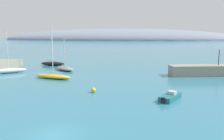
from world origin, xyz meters
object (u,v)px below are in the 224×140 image
(harbor_lamp_post, at_px, (219,54))
(sailboat_grey_mid_mooring, at_px, (65,68))
(sailboat_yellow_end_of_line, at_px, (53,76))
(motorboat_teal_foreground, at_px, (170,97))
(sailboat_white_outer_mooring, at_px, (9,70))
(mooring_buoy_yellow, at_px, (93,90))
(sailboat_black_near_shore, at_px, (53,63))

(harbor_lamp_post, bearing_deg, sailboat_grey_mid_mooring, 175.71)
(sailboat_yellow_end_of_line, distance_m, motorboat_teal_foreground, 24.69)
(sailboat_grey_mid_mooring, bearing_deg, sailboat_white_outer_mooring, 62.69)
(sailboat_grey_mid_mooring, xyz_separation_m, mooring_buoy_yellow, (10.52, -19.65, -0.15))
(sailboat_grey_mid_mooring, bearing_deg, motorboat_teal_foreground, 175.12)
(harbor_lamp_post, bearing_deg, motorboat_teal_foreground, -122.61)
(sailboat_yellow_end_of_line, relative_size, motorboat_teal_foreground, 2.23)
(sailboat_white_outer_mooring, bearing_deg, harbor_lamp_post, -33.09)
(sailboat_grey_mid_mooring, distance_m, motorboat_teal_foreground, 31.29)
(sailboat_black_near_shore, xyz_separation_m, sailboat_white_outer_mooring, (-5.80, -12.48, -0.03))
(motorboat_teal_foreground, height_order, mooring_buoy_yellow, motorboat_teal_foreground)
(sailboat_yellow_end_of_line, relative_size, mooring_buoy_yellow, 13.37)
(sailboat_white_outer_mooring, distance_m, sailboat_yellow_end_of_line, 13.23)
(sailboat_black_near_shore, xyz_separation_m, mooring_buoy_yellow, (16.31, -27.54, -0.26))
(sailboat_white_outer_mooring, height_order, sailboat_yellow_end_of_line, sailboat_yellow_end_of_line)
(sailboat_grey_mid_mooring, bearing_deg, harbor_lamp_post, -143.21)
(sailboat_white_outer_mooring, xyz_separation_m, sailboat_yellow_end_of_line, (12.19, -5.14, -0.09))
(sailboat_black_near_shore, distance_m, harbor_lamp_post, 41.79)
(sailboat_black_near_shore, xyz_separation_m, harbor_lamp_post, (40.27, -10.48, 3.82))
(sailboat_black_near_shore, height_order, sailboat_yellow_end_of_line, sailboat_black_near_shore)
(mooring_buoy_yellow, bearing_deg, sailboat_black_near_shore, 120.64)
(sailboat_white_outer_mooring, relative_size, mooring_buoy_yellow, 13.16)
(sailboat_grey_mid_mooring, distance_m, sailboat_white_outer_mooring, 12.46)
(sailboat_grey_mid_mooring, xyz_separation_m, sailboat_yellow_end_of_line, (0.61, -9.73, -0.00))
(sailboat_grey_mid_mooring, height_order, mooring_buoy_yellow, sailboat_grey_mid_mooring)
(sailboat_white_outer_mooring, xyz_separation_m, motorboat_teal_foreground, (33.33, -17.91, -0.21))
(sailboat_black_near_shore, bearing_deg, mooring_buoy_yellow, -50.81)
(sailboat_black_near_shore, bearing_deg, motorboat_teal_foreground, -39.27)
(harbor_lamp_post, bearing_deg, mooring_buoy_yellow, -144.54)
(motorboat_teal_foreground, height_order, harbor_lamp_post, harbor_lamp_post)
(sailboat_white_outer_mooring, distance_m, harbor_lamp_post, 46.27)
(sailboat_grey_mid_mooring, bearing_deg, sailboat_yellow_end_of_line, 134.65)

